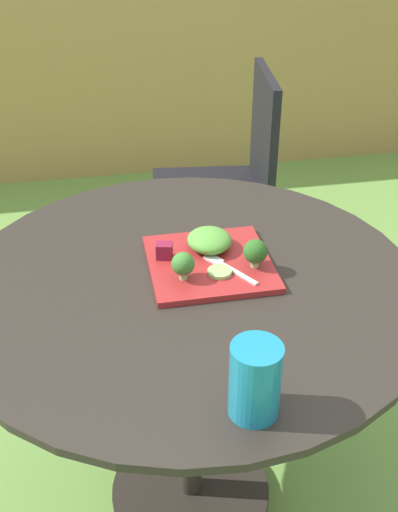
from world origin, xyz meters
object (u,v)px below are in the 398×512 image
(salad_plate, at_px, (210,263))
(drinking_glass, at_px, (255,384))
(fork, at_px, (226,266))
(patio_chair, at_px, (234,171))

(salad_plate, height_order, drinking_glass, drinking_glass)
(drinking_glass, xyz_separation_m, fork, (0.05, 0.41, -0.04))
(patio_chair, distance_m, fork, 1.07)
(salad_plate, xyz_separation_m, fork, (0.03, -0.03, 0.01))
(fork, bearing_deg, drinking_glass, -96.70)
(patio_chair, xyz_separation_m, salad_plate, (-0.30, -0.97, 0.23))
(patio_chair, relative_size, fork, 6.42)
(salad_plate, bearing_deg, drinking_glass, -92.32)
(patio_chair, xyz_separation_m, fork, (-0.27, -1.00, 0.24))
(patio_chair, bearing_deg, drinking_glass, -102.62)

